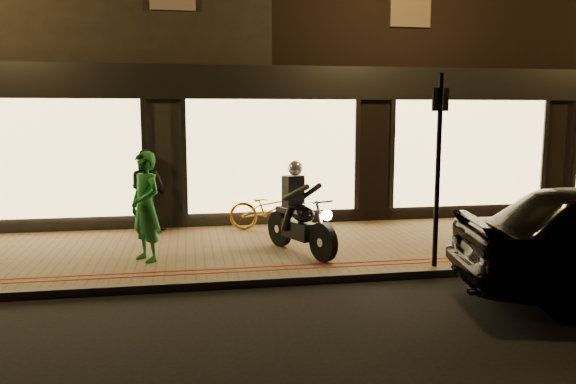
# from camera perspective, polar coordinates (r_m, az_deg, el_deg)

# --- Properties ---
(ground) EXTENTS (90.00, 90.00, 0.00)m
(ground) POSITION_cam_1_polar(r_m,az_deg,el_deg) (8.43, 2.49, -9.36)
(ground) COLOR black
(ground) RESTS_ON ground
(sidewalk) EXTENTS (50.00, 4.00, 0.12)m
(sidewalk) POSITION_cam_1_polar(r_m,az_deg,el_deg) (10.30, 0.07, -5.76)
(sidewalk) COLOR brown
(sidewalk) RESTS_ON ground
(kerb_stone) EXTENTS (50.00, 0.14, 0.12)m
(kerb_stone) POSITION_cam_1_polar(r_m,az_deg,el_deg) (8.46, 2.42, -8.87)
(kerb_stone) COLOR #59544C
(kerb_stone) RESTS_ON ground
(red_kerb_lines) EXTENTS (50.00, 0.26, 0.01)m
(red_kerb_lines) POSITION_cam_1_polar(r_m,az_deg,el_deg) (8.91, 1.73, -7.56)
(red_kerb_lines) COLOR maroon
(red_kerb_lines) RESTS_ON sidewalk
(building_row) EXTENTS (48.00, 10.11, 8.50)m
(building_row) POSITION_cam_1_polar(r_m,az_deg,el_deg) (17.02, -4.18, 13.86)
(building_row) COLOR black
(building_row) RESTS_ON ground
(motorcycle) EXTENTS (0.92, 1.83, 1.59)m
(motorcycle) POSITION_cam_1_polar(r_m,az_deg,el_deg) (9.64, 1.13, -2.63)
(motorcycle) COLOR black
(motorcycle) RESTS_ON sidewalk
(sign_post) EXTENTS (0.33, 0.17, 3.00)m
(sign_post) POSITION_cam_1_polar(r_m,az_deg,el_deg) (8.97, 15.02, 3.15)
(sign_post) COLOR black
(sign_post) RESTS_ON sidewalk
(bicycle_gold) EXTENTS (1.82, 1.03, 0.90)m
(bicycle_gold) POSITION_cam_1_polar(r_m,az_deg,el_deg) (11.49, -1.76, -1.71)
(bicycle_gold) COLOR gold
(bicycle_gold) RESTS_ON sidewalk
(person_green) EXTENTS (0.73, 0.78, 1.79)m
(person_green) POSITION_cam_1_polar(r_m,az_deg,el_deg) (9.36, -14.27, -1.44)
(person_green) COLOR #1F7732
(person_green) RESTS_ON sidewalk
(person_dark) EXTENTS (1.03, 1.02, 1.68)m
(person_dark) POSITION_cam_1_polar(r_m,az_deg,el_deg) (11.77, -14.03, 0.19)
(person_dark) COLOR black
(person_dark) RESTS_ON sidewalk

